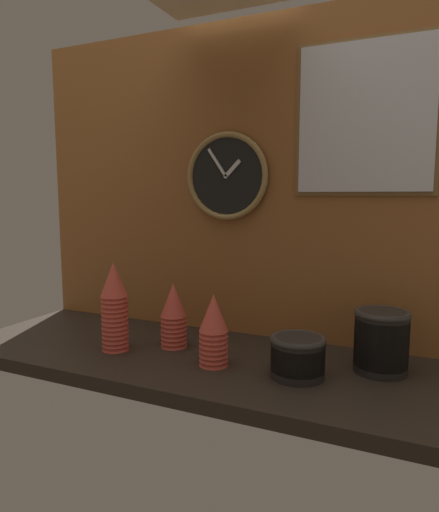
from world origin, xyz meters
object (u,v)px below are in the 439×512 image
Objects in this scene: bowl_stack_right at (298,356)px; wall_clock at (227,176)px; menu_board at (365,117)px; cup_stack_center_right at (214,330)px; cup_stack_center at (174,315)px; bowl_stack_far_right at (381,340)px; cup_stack_center_left at (114,306)px.

wall_clock is (-0.33, 0.29, 0.48)m from bowl_stack_right.
cup_stack_center_right is at bearing -138.22° from menu_board.
cup_stack_center_right is 0.24m from bowl_stack_right.
cup_stack_center is 0.62m from bowl_stack_far_right.
bowl_stack_right is (0.57, 0.02, -0.08)m from cup_stack_center_left.
menu_board is (0.44, 0.01, 0.16)m from wall_clock.
menu_board is (0.53, 0.22, 0.60)m from cup_stack_center.
wall_clock reaches higher than bowl_stack_right.
bowl_stack_right is 0.87× the size of bowl_stack_far_right.
menu_board reaches higher than cup_stack_center.
bowl_stack_far_right reaches higher than bowl_stack_right.
bowl_stack_far_right is at bearing 11.17° from cup_stack_center_left.
bowl_stack_far_right is at bearing 18.28° from cup_stack_center_right.
cup_stack_center is 0.70× the size of wall_clock.
bowl_stack_far_right is at bearing 4.69° from cup_stack_center.
cup_stack_center_right reaches higher than bowl_stack_right.
cup_stack_center_right is 1.39× the size of bowl_stack_right.
cup_stack_center_right is 0.76m from menu_board.
cup_stack_center_left is at bearing -168.83° from bowl_stack_far_right.
cup_stack_center_left is (-0.34, -0.01, 0.04)m from cup_stack_center_right.
cup_stack_center_right reaches higher than bowl_stack_far_right.
cup_stack_center_right is at bearing -161.72° from bowl_stack_far_right.
bowl_stack_right is (0.42, -0.08, -0.04)m from cup_stack_center.
bowl_stack_far_right is 0.58× the size of wall_clock.
cup_stack_center is at bearing 153.22° from cup_stack_center_right.
bowl_stack_far_right is at bearing 33.18° from bowl_stack_right.
bowl_stack_far_right is 0.37× the size of menu_board.
cup_stack_center_left is 0.60× the size of menu_board.
cup_stack_center_right is 0.54m from wall_clock.
cup_stack_center_left is at bearing -146.16° from cup_stack_center.
cup_stack_center is 1.20× the size of bowl_stack_far_right.
bowl_stack_right is 0.72m from menu_board.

